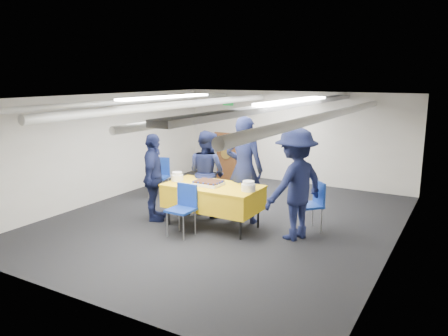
{
  "coord_description": "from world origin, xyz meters",
  "views": [
    {
      "loc": [
        3.91,
        -6.84,
        2.67
      ],
      "look_at": [
        0.09,
        -0.2,
        1.05
      ],
      "focal_mm": 35.0,
      "sensor_mm": 36.0,
      "label": 1
    }
  ],
  "objects_px": {
    "serving_table": "(213,196)",
    "chair_right": "(313,201)",
    "chair_left": "(160,173)",
    "chair_near": "(184,204)",
    "sailor_a": "(244,170)",
    "podium": "(230,156)",
    "sheet_cake": "(209,183)",
    "sailor_d": "(295,184)",
    "sailor_b": "(207,173)",
    "sailor_c": "(153,178)"
  },
  "relations": [
    {
      "from": "podium",
      "to": "sailor_b",
      "type": "bearing_deg",
      "value": -69.15
    },
    {
      "from": "sailor_d",
      "to": "chair_left",
      "type": "bearing_deg",
      "value": -82.58
    },
    {
      "from": "podium",
      "to": "chair_left",
      "type": "height_order",
      "value": "podium"
    },
    {
      "from": "sailor_b",
      "to": "chair_right",
      "type": "bearing_deg",
      "value": -163.95
    },
    {
      "from": "chair_near",
      "to": "sailor_a",
      "type": "distance_m",
      "value": 1.34
    },
    {
      "from": "podium",
      "to": "chair_near",
      "type": "distance_m",
      "value": 4.27
    },
    {
      "from": "chair_near",
      "to": "sailor_c",
      "type": "xyz_separation_m",
      "value": [
        -0.92,
        0.35,
        0.29
      ]
    },
    {
      "from": "podium",
      "to": "sailor_b",
      "type": "height_order",
      "value": "sailor_b"
    },
    {
      "from": "sailor_b",
      "to": "sailor_d",
      "type": "relative_size",
      "value": 0.89
    },
    {
      "from": "podium",
      "to": "sheet_cake",
      "type": "bearing_deg",
      "value": -66.5
    },
    {
      "from": "sheet_cake",
      "to": "chair_left",
      "type": "height_order",
      "value": "chair_left"
    },
    {
      "from": "sheet_cake",
      "to": "sailor_a",
      "type": "height_order",
      "value": "sailor_a"
    },
    {
      "from": "chair_left",
      "to": "sailor_a",
      "type": "xyz_separation_m",
      "value": [
        2.46,
        -0.62,
        0.45
      ]
    },
    {
      "from": "serving_table",
      "to": "sailor_d",
      "type": "bearing_deg",
      "value": 7.26
    },
    {
      "from": "chair_left",
      "to": "sailor_b",
      "type": "relative_size",
      "value": 0.53
    },
    {
      "from": "podium",
      "to": "sailor_c",
      "type": "height_order",
      "value": "sailor_c"
    },
    {
      "from": "sailor_b",
      "to": "sailor_d",
      "type": "xyz_separation_m",
      "value": [
        1.96,
        -0.39,
        0.1
      ]
    },
    {
      "from": "chair_left",
      "to": "chair_near",
      "type": "bearing_deg",
      "value": -42.68
    },
    {
      "from": "chair_left",
      "to": "sailor_a",
      "type": "bearing_deg",
      "value": -14.14
    },
    {
      "from": "serving_table",
      "to": "sailor_c",
      "type": "xyz_separation_m",
      "value": [
        -1.15,
        -0.23,
        0.26
      ]
    },
    {
      "from": "chair_near",
      "to": "podium",
      "type": "bearing_deg",
      "value": 108.6
    },
    {
      "from": "chair_right",
      "to": "sailor_b",
      "type": "relative_size",
      "value": 0.53
    },
    {
      "from": "sailor_d",
      "to": "podium",
      "type": "bearing_deg",
      "value": -114.36
    },
    {
      "from": "podium",
      "to": "chair_right",
      "type": "bearing_deg",
      "value": -40.47
    },
    {
      "from": "sailor_a",
      "to": "sailor_c",
      "type": "xyz_separation_m",
      "value": [
        -1.49,
        -0.78,
        -0.17
      ]
    },
    {
      "from": "sailor_c",
      "to": "chair_left",
      "type": "bearing_deg",
      "value": 5.0
    },
    {
      "from": "serving_table",
      "to": "chair_right",
      "type": "height_order",
      "value": "chair_right"
    },
    {
      "from": "chair_right",
      "to": "chair_left",
      "type": "distance_m",
      "value": 3.75
    },
    {
      "from": "chair_left",
      "to": "serving_table",
      "type": "bearing_deg",
      "value": -28.77
    },
    {
      "from": "serving_table",
      "to": "chair_right",
      "type": "bearing_deg",
      "value": 24.44
    },
    {
      "from": "sailor_a",
      "to": "sailor_b",
      "type": "relative_size",
      "value": 1.19
    },
    {
      "from": "podium",
      "to": "sailor_c",
      "type": "distance_m",
      "value": 3.73
    },
    {
      "from": "sheet_cake",
      "to": "podium",
      "type": "xyz_separation_m",
      "value": [
        -1.53,
        3.51,
        -0.2
      ]
    },
    {
      "from": "chair_left",
      "to": "sailor_a",
      "type": "distance_m",
      "value": 2.57
    },
    {
      "from": "chair_right",
      "to": "sailor_c",
      "type": "relative_size",
      "value": 0.53
    },
    {
      "from": "sheet_cake",
      "to": "serving_table",
      "type": "bearing_deg",
      "value": 39.1
    },
    {
      "from": "serving_table",
      "to": "chair_near",
      "type": "relative_size",
      "value": 1.97
    },
    {
      "from": "chair_near",
      "to": "chair_right",
      "type": "xyz_separation_m",
      "value": [
        1.84,
        1.31,
        0.0
      ]
    },
    {
      "from": "podium",
      "to": "chair_right",
      "type": "xyz_separation_m",
      "value": [
        3.2,
        -2.73,
        -0.08
      ]
    },
    {
      "from": "sailor_d",
      "to": "sailor_b",
      "type": "bearing_deg",
      "value": -78.62
    },
    {
      "from": "chair_left",
      "to": "sailor_b",
      "type": "height_order",
      "value": "sailor_b"
    },
    {
      "from": "sheet_cake",
      "to": "sailor_c",
      "type": "distance_m",
      "value": 1.11
    },
    {
      "from": "serving_table",
      "to": "sheet_cake",
      "type": "bearing_deg",
      "value": -140.9
    },
    {
      "from": "chair_near",
      "to": "sailor_a",
      "type": "bearing_deg",
      "value": 63.05
    },
    {
      "from": "serving_table",
      "to": "sheet_cake",
      "type": "distance_m",
      "value": 0.26
    },
    {
      "from": "podium",
      "to": "sailor_c",
      "type": "xyz_separation_m",
      "value": [
        0.44,
        -3.7,
        0.21
      ]
    },
    {
      "from": "chair_near",
      "to": "sailor_a",
      "type": "xyz_separation_m",
      "value": [
        0.57,
        1.12,
        0.45
      ]
    },
    {
      "from": "podium",
      "to": "sailor_a",
      "type": "bearing_deg",
      "value": -56.55
    },
    {
      "from": "chair_near",
      "to": "chair_left",
      "type": "height_order",
      "value": "same"
    },
    {
      "from": "serving_table",
      "to": "sheet_cake",
      "type": "xyz_separation_m",
      "value": [
        -0.06,
        -0.05,
        0.25
      ]
    }
  ]
}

